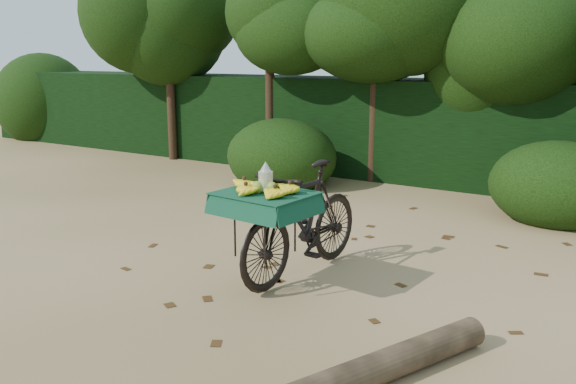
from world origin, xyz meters
The scene contains 6 objects.
ground centered at (0.00, 0.00, 0.00)m, with size 80.00×80.00×0.00m, color tan.
vendor_bicycle centered at (-0.35, 0.64, 0.60)m, with size 0.90×1.99×1.18m.
hedge_backdrop centered at (0.00, 6.30, 0.90)m, with size 26.00×1.80×1.80m, color black.
tree_row centered at (-0.65, 5.50, 2.00)m, with size 14.50×2.00×4.00m, color black, non-canonical shape.
bush_clumps centered at (0.50, 4.30, 0.45)m, with size 8.80×1.70×0.90m, color black, non-canonical shape.
leaf_litter centered at (0.00, 0.65, 0.01)m, with size 7.00×7.30×0.01m, color #442A12, non-canonical shape.
Camera 1 is at (2.76, -4.47, 2.24)m, focal length 38.00 mm.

